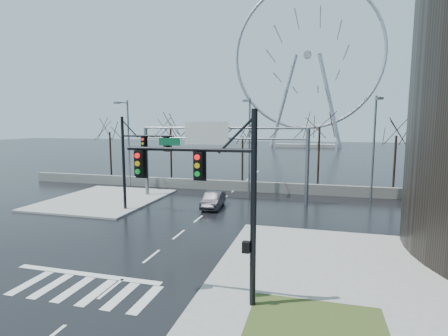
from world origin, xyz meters
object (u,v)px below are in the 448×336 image
(signal_mast_near, at_px, (220,189))
(ferris_wheel, at_px, (307,61))
(sign_gantry, at_px, (218,147))
(car, at_px, (213,200))
(signal_mast_far, at_px, (135,155))

(signal_mast_near, xyz_separation_m, ferris_wheel, (-0.14, 99.04, 21.26))
(sign_gantry, height_order, ferris_wheel, ferris_wheel)
(signal_mast_near, relative_size, ferris_wheel, 0.16)
(sign_gantry, relative_size, car, 3.92)
(car, bearing_deg, signal_mast_far, -157.21)
(sign_gantry, xyz_separation_m, car, (0.44, -3.09, -4.49))
(signal_mast_far, relative_size, car, 1.92)
(sign_gantry, relative_size, ferris_wheel, 0.32)
(ferris_wheel, bearing_deg, car, -93.40)
(ferris_wheel, bearing_deg, sign_gantry, -93.84)
(signal_mast_far, bearing_deg, ferris_wheel, 82.80)
(signal_mast_far, bearing_deg, car, 26.14)
(signal_mast_near, distance_m, ferris_wheel, 101.29)
(signal_mast_near, bearing_deg, signal_mast_far, 130.26)
(signal_mast_far, height_order, ferris_wheel, ferris_wheel)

